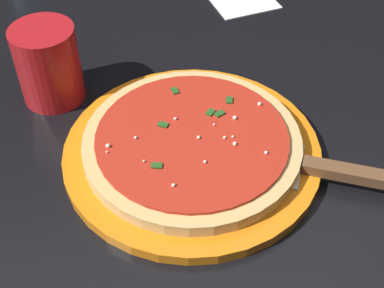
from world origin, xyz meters
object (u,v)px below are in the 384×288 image
at_px(pizza, 192,142).
at_px(cup_tall_drink, 48,64).
at_px(serving_plate, 192,152).
at_px(pizza_server, 324,170).

relative_size(pizza, cup_tall_drink, 2.48).
bearing_deg(cup_tall_drink, serving_plate, 48.66).
relative_size(pizza_server, cup_tall_drink, 2.10).
bearing_deg(pizza, pizza_server, 65.24).
relative_size(pizza, pizza_server, 1.18).
distance_m(serving_plate, cup_tall_drink, 0.22).
xyz_separation_m(pizza, cup_tall_drink, (-0.14, -0.16, 0.03)).
xyz_separation_m(pizza_server, cup_tall_drink, (-0.21, -0.30, 0.03)).
height_order(serving_plate, pizza, pizza).
height_order(pizza, cup_tall_drink, cup_tall_drink).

